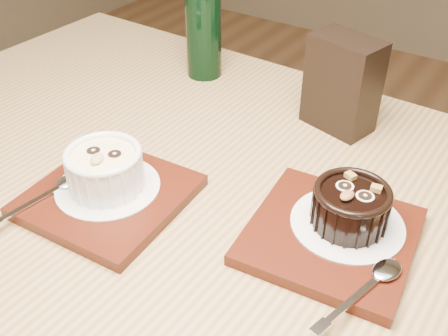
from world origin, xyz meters
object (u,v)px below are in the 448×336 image
(table, at_px, (205,256))
(condiment_stand, at_px, (342,84))
(green_bottle, at_px, (204,27))
(ramekin_dark, at_px, (351,205))
(tray_left, at_px, (109,196))
(ramekin_white, at_px, (105,167))
(tray_right, at_px, (331,236))

(table, xyz_separation_m, condiment_stand, (0.06, 0.27, 0.16))
(table, distance_m, green_bottle, 0.40)
(table, distance_m, ramekin_dark, 0.22)
(table, distance_m, tray_left, 0.15)
(table, distance_m, condiment_stand, 0.32)
(ramekin_white, distance_m, ramekin_dark, 0.29)
(ramekin_dark, xyz_separation_m, condiment_stand, (-0.11, 0.22, 0.03))
(tray_left, bearing_deg, condiment_stand, 63.56)
(table, height_order, ramekin_white, ramekin_white)
(ramekin_white, height_order, ramekin_dark, ramekin_white)
(tray_left, relative_size, condiment_stand, 1.29)
(tray_right, distance_m, green_bottle, 0.46)
(table, bearing_deg, ramekin_white, -153.63)
(ramekin_white, relative_size, tray_right, 0.52)
(tray_right, bearing_deg, condiment_stand, 112.61)
(ramekin_dark, relative_size, green_bottle, 0.38)
(ramekin_dark, height_order, condiment_stand, condiment_stand)
(tray_right, distance_m, condiment_stand, 0.26)
(table, distance_m, tray_right, 0.19)
(table, height_order, tray_left, tray_left)
(ramekin_white, xyz_separation_m, green_bottle, (-0.10, 0.35, 0.04))
(condiment_stand, bearing_deg, table, -102.50)
(ramekin_dark, bearing_deg, table, -153.95)
(ramekin_white, relative_size, condiment_stand, 0.67)
(ramekin_dark, bearing_deg, ramekin_white, -150.04)
(table, relative_size, ramekin_white, 12.93)
(condiment_stand, height_order, green_bottle, green_bottle)
(tray_right, height_order, green_bottle, green_bottle)
(tray_left, bearing_deg, table, 30.07)
(table, relative_size, ramekin_dark, 14.03)
(ramekin_white, height_order, condiment_stand, condiment_stand)
(ramekin_dark, bearing_deg, tray_right, -106.23)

